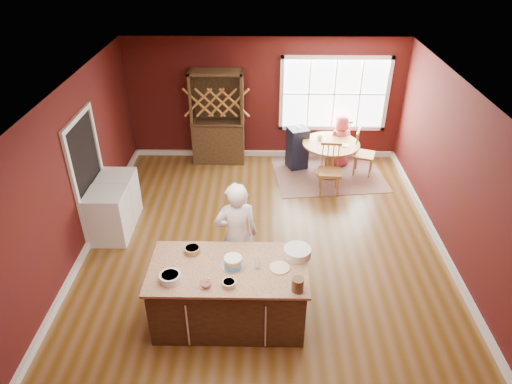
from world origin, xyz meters
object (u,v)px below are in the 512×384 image
hutch (218,118)px  high_chair (297,147)px  dryer (119,196)px  toddler (294,133)px  kitchen_island (229,295)px  baker (236,236)px  chair_south (330,170)px  chair_north (340,138)px  layer_cake (233,262)px  dining_table (330,152)px  seated_woman (340,141)px  washer (109,216)px  chair_east (365,153)px

hutch → high_chair: bearing=-9.4°
dryer → toddler: bearing=31.7°
kitchen_island → baker: (0.07, 0.73, 0.44)m
chair_south → hutch: (-2.32, 1.36, 0.52)m
kitchen_island → chair_north: (2.18, 4.94, 0.05)m
layer_cake → toddler: 4.56m
dining_table → layer_cake: (-1.80, -4.09, 0.45)m
layer_cake → chair_south: size_ratio=0.32×
high_chair → dryer: size_ratio=1.08×
baker → layer_cake: bearing=77.8°
kitchen_island → chair_south: 3.82m
toddler → hutch: 1.70m
kitchen_island → chair_south: bearing=62.4°
seated_woman → hutch: 2.72m
chair_south → toddler: size_ratio=3.97×
dining_table → seated_woman: size_ratio=1.01×
high_chair → seated_woman: bearing=-13.4°
dining_table → dryer: dryer is taller
washer → baker: bearing=-25.8°
hutch → washer: (-1.62, -2.94, -0.58)m
toddler → chair_east: bearing=-11.5°
baker → kitchen_island: bearing=72.8°
baker → dryer: size_ratio=1.96×
baker → dryer: bearing=-49.2°
baker → hutch: bearing=-92.9°
baker → toddler: (1.04, 3.75, -0.07)m
chair_north → hutch: hutch is taller
chair_east → dryer: bearing=128.9°
dining_table → chair_north: chair_north is taller
chair_east → dryer: 5.07m
chair_north → dining_table: bearing=56.8°
seated_woman → washer: seated_woman is taller
chair_south → high_chair: size_ratio=1.07×
toddler → chair_south: bearing=-58.9°
chair_north → washer: bearing=23.7°
kitchen_island → chair_south: (1.77, 3.39, 0.08)m
chair_north → high_chair: 1.10m
layer_cake → high_chair: 4.59m
layer_cake → dryer: bearing=132.8°
dining_table → chair_north: bearing=69.0°
baker → layer_cake: baker is taller
kitchen_island → layer_cake: size_ratio=6.27×
chair_east → hutch: bearing=98.6°
dining_table → layer_cake: size_ratio=3.60×
chair_east → seated_woman: bearing=68.7°
kitchen_island → high_chair: high_chair is taller
washer → chair_east: bearing=26.4°
baker → chair_south: size_ratio=1.70×
toddler → washer: toddler is taller
chair_south → chair_north: bearing=79.0°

